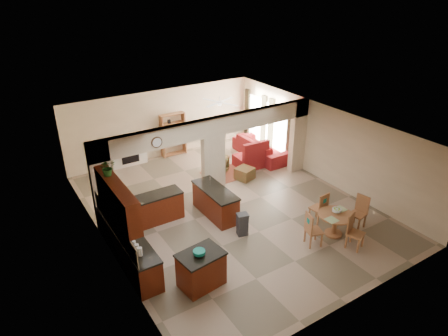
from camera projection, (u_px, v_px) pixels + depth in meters
floor at (229, 208)px, 13.05m from camera, size 10.00×10.00×0.00m
ceiling at (230, 127)px, 11.82m from camera, size 10.00×10.00×0.00m
wall_back at (163, 123)px, 16.23m from camera, size 8.00×0.00×8.00m
wall_front at (355, 255)px, 8.64m from camera, size 8.00×0.00×8.00m
wall_left at (103, 205)px, 10.51m from camera, size 0.00×10.00×10.00m
wall_right at (323, 143)px, 14.36m from camera, size 0.00×10.00×10.00m
partition_left_pier at (103, 187)px, 11.42m from camera, size 0.60×0.25×2.80m
partition_center_pier at (213, 166)px, 13.33m from camera, size 0.80×0.25×2.20m
partition_right_pier at (298, 136)px, 14.97m from camera, size 0.60×0.25×2.80m
partition_header at (213, 127)px, 12.71m from camera, size 8.00×0.25×0.60m
kitchen_counter at (136, 230)px, 11.09m from camera, size 2.52×3.29×1.48m
upper_cabinets at (117, 199)px, 9.76m from camera, size 0.35×2.40×0.90m
peninsula at (215, 202)px, 12.48m from camera, size 0.70×1.85×0.91m
wall_clock at (157, 142)px, 11.66m from camera, size 0.34×0.03×0.34m
rug at (226, 174)px, 15.22m from camera, size 1.60×1.30×0.01m
fireplace at (129, 151)px, 15.68m from camera, size 1.60×0.35×1.20m
shelving_unit at (173, 135)px, 16.48m from camera, size 1.00×0.32×1.80m
window_a at (281, 129)px, 16.18m from camera, size 0.02×0.90×1.90m
window_b at (256, 118)px, 17.47m from camera, size 0.02×0.90×1.90m
glazed_door at (268, 127)px, 16.89m from camera, size 0.02×0.70×2.10m
drape_a_left at (290, 134)px, 15.70m from camera, size 0.10×0.28×2.30m
drape_a_right at (271, 125)px, 16.61m from camera, size 0.10×0.28×2.30m
drape_b_left at (263, 122)px, 16.99m from camera, size 0.10×0.28×2.30m
drape_b_right at (247, 114)px, 17.90m from camera, size 0.10×0.28×2.30m
ceiling_fan at (220, 102)px, 14.92m from camera, size 1.00×1.00×0.10m
kitchen_island at (201, 269)px, 9.63m from camera, size 1.16×0.89×0.93m
teal_bowl at (199, 253)px, 9.35m from camera, size 0.29×0.29×0.14m
trash_can at (242, 225)px, 11.58m from camera, size 0.36×0.32×0.64m
dining_table at (335, 221)px, 11.51m from camera, size 1.01×1.01×0.69m
fruit_bowl at (337, 210)px, 11.47m from camera, size 0.27×0.27×0.14m
sofa at (261, 148)px, 16.52m from camera, size 2.71×1.06×0.79m
chaise at (250, 161)px, 15.78m from camera, size 1.18×0.98×0.45m
armchair at (217, 165)px, 15.17m from camera, size 1.03×1.03×0.68m
ottoman at (245, 173)px, 14.81m from camera, size 0.74×0.74×0.43m
plant at (107, 167)px, 9.85m from camera, size 0.39×0.34×0.43m
chair_north at (321, 207)px, 12.05m from camera, size 0.46×0.46×1.02m
chair_east at (360, 210)px, 11.86m from camera, size 0.49×0.49×1.02m
chair_south at (353, 230)px, 10.96m from camera, size 0.54×0.54×1.02m
chair_west at (312, 228)px, 11.03m from camera, size 0.52×0.52×1.02m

